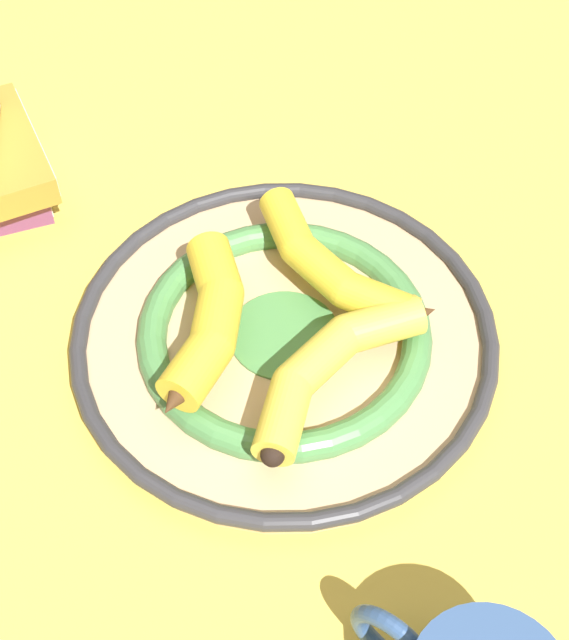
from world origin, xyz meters
TOP-DOWN VIEW (x-y plane):
  - ground_plane at (0.00, 0.00)m, footprint 2.80×2.80m
  - decorative_bowl at (0.03, 0.02)m, footprint 0.34×0.34m
  - banana_a at (0.08, -0.01)m, footprint 0.15×0.14m
  - banana_b at (-0.02, -0.02)m, footprint 0.16×0.13m
  - banana_c at (0.01, 0.08)m, footprint 0.18×0.06m

SIDE VIEW (x-z plane):
  - ground_plane at x=0.00m, z-range 0.00..0.00m
  - decorative_bowl at x=0.03m, z-range 0.00..0.03m
  - banana_a at x=0.08m, z-range 0.03..0.06m
  - banana_b at x=-0.02m, z-range 0.03..0.06m
  - banana_c at x=0.01m, z-range 0.03..0.07m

